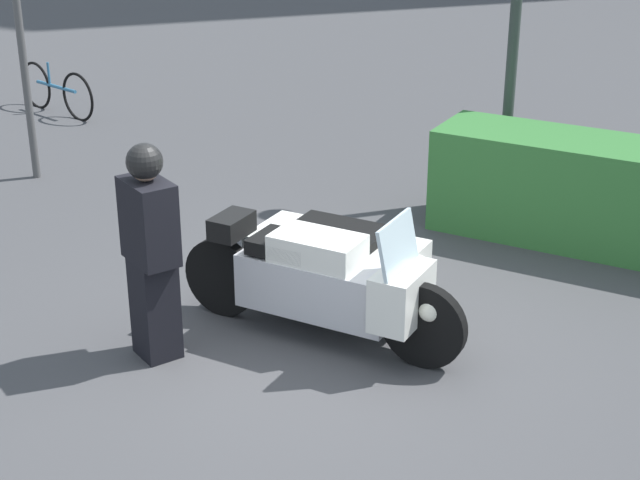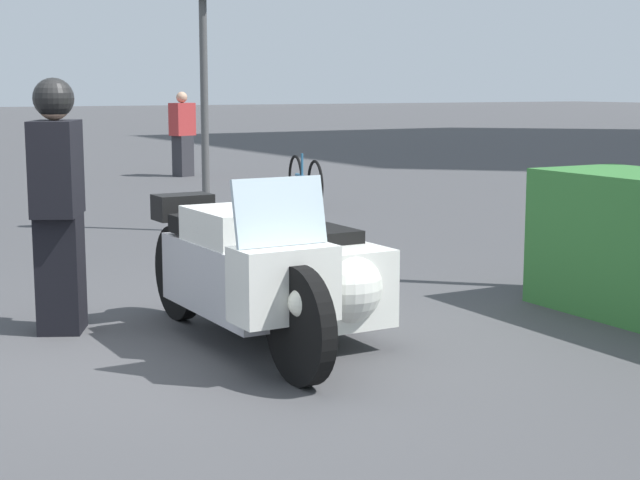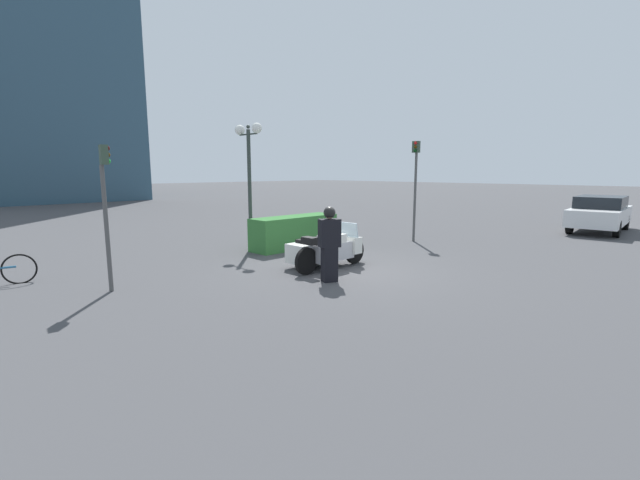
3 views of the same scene
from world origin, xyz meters
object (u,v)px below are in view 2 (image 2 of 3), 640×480
Objects in this scene: officer_rider at (58,200)px; pedestrian_bystander at (183,134)px; traffic_light_far at (204,55)px; police_motorcycle at (275,273)px; bicycle_parked at (305,182)px.

officer_rider is 1.10× the size of pedestrian_bystander.
traffic_light_far is 1.93× the size of pedestrian_bystander.
police_motorcycle is at bearing 164.85° from officer_rider.
traffic_light_far is at bearing -40.78° from pedestrian_bystander.
traffic_light_far is 3.35m from bicycle_parked.
pedestrian_bystander is (-10.82, 5.15, -0.12)m from officer_rider.
pedestrian_bystander is (-11.82, 3.99, 0.32)m from police_motorcycle.
police_motorcycle is 1.45× the size of officer_rider.
traffic_light_far is at bearing -99.05° from officer_rider.
officer_rider is at bearing -131.62° from police_motorcycle.
pedestrian_bystander is 0.93× the size of bicycle_parked.
pedestrian_bystander is at bearing 160.86° from police_motorcycle.
traffic_light_far is (-4.88, 1.57, 1.57)m from police_motorcycle.
officer_rider is 1.02× the size of bicycle_parked.
officer_rider is 0.57× the size of traffic_light_far.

